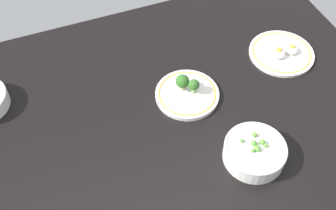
{
  "coord_description": "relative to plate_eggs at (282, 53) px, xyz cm",
  "views": [
    {
      "loc": [
        -27.65,
        -69.93,
        100.74
      ],
      "look_at": [
        0.0,
        0.0,
        6.0
      ],
      "focal_mm": 43.9,
      "sensor_mm": 36.0,
      "label": 1
    }
  ],
  "objects": [
    {
      "name": "dining_table",
      "position": [
        -43.66,
        -7.55,
        -2.94
      ],
      "size": [
        137.44,
        96.63,
        4.0
      ],
      "primitive_type": "cube",
      "color": "black",
      "rests_on": "ground"
    },
    {
      "name": "plate_eggs",
      "position": [
        0.0,
        0.0,
        0.0
      ],
      "size": [
        21.45,
        21.45,
        4.57
      ],
      "color": "white",
      "rests_on": "dining_table"
    },
    {
      "name": "plate_broccoli",
      "position": [
        -36.31,
        -4.74,
        0.52
      ],
      "size": [
        19.48,
        19.48,
        7.06
      ],
      "color": "white",
      "rests_on": "dining_table"
    },
    {
      "name": "bowl_peas",
      "position": [
        -28.2,
        -31.61,
        1.91
      ],
      "size": [
        16.85,
        16.85,
        6.48
      ],
      "color": "white",
      "rests_on": "dining_table"
    }
  ]
}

